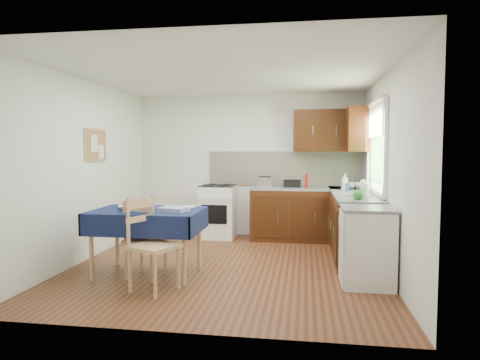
# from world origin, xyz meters

# --- Properties ---
(floor) EXTENTS (4.20, 4.20, 0.00)m
(floor) POSITION_xyz_m (0.00, 0.00, 0.00)
(floor) COLOR #4B2814
(floor) RESTS_ON ground
(ceiling) EXTENTS (4.00, 4.20, 0.02)m
(ceiling) POSITION_xyz_m (0.00, 0.00, 2.50)
(ceiling) COLOR white
(ceiling) RESTS_ON wall_back
(wall_back) EXTENTS (4.00, 0.02, 2.50)m
(wall_back) POSITION_xyz_m (0.00, 2.10, 1.25)
(wall_back) COLOR silver
(wall_back) RESTS_ON ground
(wall_front) EXTENTS (4.00, 0.02, 2.50)m
(wall_front) POSITION_xyz_m (0.00, -2.10, 1.25)
(wall_front) COLOR silver
(wall_front) RESTS_ON ground
(wall_left) EXTENTS (0.02, 4.20, 2.50)m
(wall_left) POSITION_xyz_m (-2.00, 0.00, 1.25)
(wall_left) COLOR white
(wall_left) RESTS_ON ground
(wall_right) EXTENTS (0.02, 4.20, 2.50)m
(wall_right) POSITION_xyz_m (2.00, 0.00, 1.25)
(wall_right) COLOR silver
(wall_right) RESTS_ON ground
(base_cabinets) EXTENTS (1.90, 2.30, 0.86)m
(base_cabinets) POSITION_xyz_m (1.36, 1.26, 0.43)
(base_cabinets) COLOR black
(base_cabinets) RESTS_ON ground
(worktop_back) EXTENTS (1.90, 0.60, 0.04)m
(worktop_back) POSITION_xyz_m (1.05, 1.80, 0.88)
(worktop_back) COLOR slate
(worktop_back) RESTS_ON base_cabinets
(worktop_right) EXTENTS (0.60, 1.70, 0.04)m
(worktop_right) POSITION_xyz_m (1.70, 0.65, 0.88)
(worktop_right) COLOR slate
(worktop_right) RESTS_ON base_cabinets
(worktop_corner) EXTENTS (0.60, 0.60, 0.04)m
(worktop_corner) POSITION_xyz_m (1.70, 1.80, 0.88)
(worktop_corner) COLOR slate
(worktop_corner) RESTS_ON base_cabinets
(splashback) EXTENTS (2.70, 0.02, 0.60)m
(splashback) POSITION_xyz_m (0.65, 2.08, 1.20)
(splashback) COLOR #F3E5CE
(splashback) RESTS_ON wall_back
(upper_cabinets) EXTENTS (1.20, 0.85, 0.70)m
(upper_cabinets) POSITION_xyz_m (1.52, 1.80, 1.85)
(upper_cabinets) COLOR black
(upper_cabinets) RESTS_ON wall_back
(stove) EXTENTS (0.60, 0.61, 0.92)m
(stove) POSITION_xyz_m (-0.50, 1.80, 0.46)
(stove) COLOR white
(stove) RESTS_ON ground
(window) EXTENTS (0.04, 1.48, 1.26)m
(window) POSITION_xyz_m (1.97, 0.70, 1.65)
(window) COLOR #315824
(window) RESTS_ON wall_right
(fridge) EXTENTS (0.58, 0.60, 0.89)m
(fridge) POSITION_xyz_m (1.70, -0.55, 0.44)
(fridge) COLOR white
(fridge) RESTS_ON ground
(corkboard) EXTENTS (0.04, 0.62, 0.47)m
(corkboard) POSITION_xyz_m (-1.97, 0.30, 1.60)
(corkboard) COLOR tan
(corkboard) RESTS_ON wall_left
(dining_table) EXTENTS (1.32, 0.89, 0.80)m
(dining_table) POSITION_xyz_m (-0.90, -0.51, 0.69)
(dining_table) COLOR #0E0D37
(dining_table) RESTS_ON ground
(chair_far) EXTENTS (0.48, 0.48, 0.94)m
(chair_far) POSITION_xyz_m (-0.89, -0.66, 0.50)
(chair_far) COLOR tan
(chair_far) RESTS_ON ground
(chair_near) EXTENTS (0.59, 0.59, 1.02)m
(chair_near) POSITION_xyz_m (-0.65, -1.08, 0.54)
(chair_near) COLOR tan
(chair_near) RESTS_ON ground
(toaster) EXTENTS (0.24, 0.15, 0.18)m
(toaster) POSITION_xyz_m (0.33, 1.76, 0.98)
(toaster) COLOR #B0B0B5
(toaster) RESTS_ON worktop_back
(sandwich_press) EXTENTS (0.28, 0.24, 0.16)m
(sandwich_press) POSITION_xyz_m (0.79, 1.81, 0.98)
(sandwich_press) COLOR black
(sandwich_press) RESTS_ON worktop_back
(sauce_bottle) EXTENTS (0.05, 0.05, 0.24)m
(sauce_bottle) POSITION_xyz_m (1.03, 1.68, 1.02)
(sauce_bottle) COLOR red
(sauce_bottle) RESTS_ON worktop_back
(yellow_packet) EXTENTS (0.12, 0.09, 0.15)m
(yellow_packet) POSITION_xyz_m (0.76, 1.94, 0.98)
(yellow_packet) COLOR gold
(yellow_packet) RESTS_ON worktop_back
(dish_rack) EXTENTS (0.38, 0.29, 0.18)m
(dish_rack) POSITION_xyz_m (1.73, 0.58, 0.92)
(dish_rack) COLOR #95959A
(dish_rack) RESTS_ON worktop_right
(kettle) EXTENTS (0.15, 0.15, 0.25)m
(kettle) POSITION_xyz_m (1.74, 0.19, 1.01)
(kettle) COLOR white
(kettle) RESTS_ON worktop_right
(cup) EXTENTS (0.13, 0.13, 0.10)m
(cup) POSITION_xyz_m (1.76, 1.67, 0.95)
(cup) COLOR white
(cup) RESTS_ON worktop_back
(soap_bottle_a) EXTENTS (0.15, 0.15, 0.28)m
(soap_bottle_a) POSITION_xyz_m (1.60, 1.21, 1.04)
(soap_bottle_a) COLOR white
(soap_bottle_a) RESTS_ON worktop_right
(soap_bottle_b) EXTENTS (0.12, 0.12, 0.18)m
(soap_bottle_b) POSITION_xyz_m (1.62, 1.21, 0.99)
(soap_bottle_b) COLOR #1B3C9E
(soap_bottle_b) RESTS_ON worktop_right
(soap_bottle_c) EXTENTS (0.16, 0.16, 0.17)m
(soap_bottle_c) POSITION_xyz_m (1.67, 0.08, 0.98)
(soap_bottle_c) COLOR #258928
(soap_bottle_c) RESTS_ON worktop_right
(plate_bowl) EXTENTS (0.27, 0.27, 0.05)m
(plate_bowl) POSITION_xyz_m (-1.15, -0.54, 0.82)
(plate_bowl) COLOR #F7EDCA
(plate_bowl) RESTS_ON dining_table
(book) EXTENTS (0.22, 0.27, 0.02)m
(book) POSITION_xyz_m (-0.56, -0.29, 0.81)
(book) COLOR white
(book) RESTS_ON dining_table
(spice_jar) EXTENTS (0.04, 0.04, 0.09)m
(spice_jar) POSITION_xyz_m (-0.92, -0.38, 0.84)
(spice_jar) COLOR #238327
(spice_jar) RESTS_ON dining_table
(tea_towel) EXTENTS (0.35, 0.30, 0.06)m
(tea_towel) POSITION_xyz_m (-0.53, -0.63, 0.83)
(tea_towel) COLOR navy
(tea_towel) RESTS_ON dining_table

